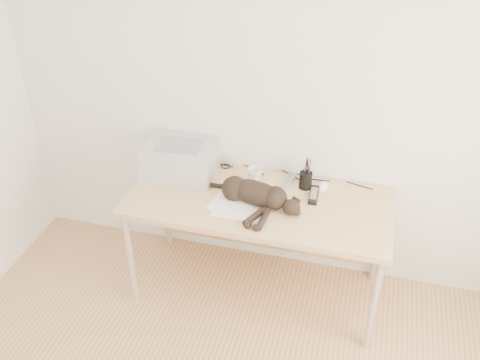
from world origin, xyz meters
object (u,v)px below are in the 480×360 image
(printer, at_px, (181,159))
(cat, at_px, (253,194))
(pen_cup, at_px, (306,180))
(mug, at_px, (255,175))
(desk, at_px, (261,209))
(mouse, at_px, (323,185))

(printer, height_order, cat, printer)
(printer, bearing_deg, cat, -21.71)
(pen_cup, bearing_deg, cat, -138.28)
(mug, distance_m, pen_cup, 0.32)
(printer, distance_m, mug, 0.49)
(mug, bearing_deg, desk, -54.94)
(printer, bearing_deg, mug, 2.25)
(desk, distance_m, mug, 0.22)
(mouse, bearing_deg, cat, -135.08)
(mug, xyz_separation_m, pen_cup, (0.32, 0.02, 0.01))
(printer, distance_m, cat, 0.57)
(pen_cup, bearing_deg, mug, -176.89)
(desk, relative_size, pen_cup, 7.83)
(printer, relative_size, pen_cup, 2.30)
(mug, height_order, pen_cup, pen_cup)
(desk, relative_size, mouse, 14.32)
(pen_cup, relative_size, mouse, 1.83)
(cat, bearing_deg, mug, 113.08)
(desk, relative_size, cat, 2.40)
(printer, xyz_separation_m, mouse, (0.91, 0.07, -0.08))
(mug, bearing_deg, printer, -177.75)
(cat, height_order, mug, cat)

